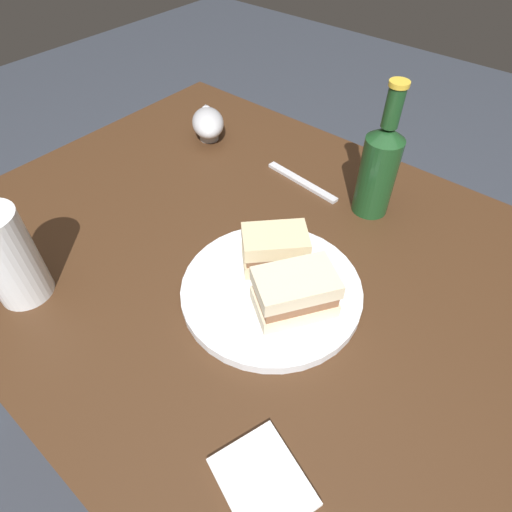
{
  "coord_description": "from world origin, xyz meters",
  "views": [
    {
      "loc": [
        -0.37,
        0.4,
        1.26
      ],
      "look_at": [
        -0.05,
        0.03,
        0.75
      ],
      "focal_mm": 30.07,
      "sensor_mm": 36.0,
      "label": 1
    }
  ],
  "objects_px": {
    "plate": "(271,290)",
    "fork": "(302,182)",
    "napkin": "(263,482)",
    "pint_glass": "(11,262)",
    "gravy_boat": "(208,123)",
    "sandwich_half_right": "(275,249)",
    "cider_bottle": "(379,167)",
    "sandwich_half_left": "(295,293)"
  },
  "relations": [
    {
      "from": "sandwich_half_left",
      "to": "fork",
      "type": "xyz_separation_m",
      "value": [
        0.19,
        -0.28,
        -0.05
      ]
    },
    {
      "from": "sandwich_half_right",
      "to": "fork",
      "type": "distance_m",
      "value": 0.26
    },
    {
      "from": "plate",
      "to": "napkin",
      "type": "xyz_separation_m",
      "value": [
        -0.17,
        0.23,
        -0.0
      ]
    },
    {
      "from": "gravy_boat",
      "to": "fork",
      "type": "xyz_separation_m",
      "value": [
        -0.27,
        0.0,
        -0.04
      ]
    },
    {
      "from": "plate",
      "to": "gravy_boat",
      "type": "distance_m",
      "value": 0.49
    },
    {
      "from": "fork",
      "to": "sandwich_half_right",
      "type": "bearing_deg",
      "value": -59.04
    },
    {
      "from": "plate",
      "to": "fork",
      "type": "height_order",
      "value": "plate"
    },
    {
      "from": "pint_glass",
      "to": "napkin",
      "type": "height_order",
      "value": "pint_glass"
    },
    {
      "from": "plate",
      "to": "sandwich_half_left",
      "type": "bearing_deg",
      "value": 169.01
    },
    {
      "from": "gravy_boat",
      "to": "cider_bottle",
      "type": "distance_m",
      "value": 0.43
    },
    {
      "from": "gravy_boat",
      "to": "cider_bottle",
      "type": "bearing_deg",
      "value": -177.97
    },
    {
      "from": "pint_glass",
      "to": "napkin",
      "type": "distance_m",
      "value": 0.48
    },
    {
      "from": "pint_glass",
      "to": "gravy_boat",
      "type": "relative_size",
      "value": 1.2
    },
    {
      "from": "plate",
      "to": "napkin",
      "type": "relative_size",
      "value": 2.63
    },
    {
      "from": "plate",
      "to": "pint_glass",
      "type": "height_order",
      "value": "pint_glass"
    },
    {
      "from": "cider_bottle",
      "to": "fork",
      "type": "distance_m",
      "value": 0.18
    },
    {
      "from": "gravy_boat",
      "to": "cider_bottle",
      "type": "height_order",
      "value": "cider_bottle"
    },
    {
      "from": "sandwich_half_right",
      "to": "pint_glass",
      "type": "bearing_deg",
      "value": 46.7
    },
    {
      "from": "plate",
      "to": "cider_bottle",
      "type": "relative_size",
      "value": 1.14
    },
    {
      "from": "gravy_boat",
      "to": "napkin",
      "type": "xyz_separation_m",
      "value": [
        -0.58,
        0.5,
        -0.04
      ]
    },
    {
      "from": "plate",
      "to": "cider_bottle",
      "type": "bearing_deg",
      "value": -92.76
    },
    {
      "from": "gravy_boat",
      "to": "fork",
      "type": "height_order",
      "value": "gravy_boat"
    },
    {
      "from": "gravy_boat",
      "to": "sandwich_half_left",
      "type": "bearing_deg",
      "value": 148.2
    },
    {
      "from": "sandwich_half_right",
      "to": "cider_bottle",
      "type": "relative_size",
      "value": 0.48
    },
    {
      "from": "sandwich_half_left",
      "to": "napkin",
      "type": "distance_m",
      "value": 0.25
    },
    {
      "from": "fork",
      "to": "gravy_boat",
      "type": "bearing_deg",
      "value": -174.54
    },
    {
      "from": "pint_glass",
      "to": "napkin",
      "type": "bearing_deg",
      "value": -177.16
    },
    {
      "from": "plate",
      "to": "fork",
      "type": "bearing_deg",
      "value": -63.53
    },
    {
      "from": "fork",
      "to": "cider_bottle",
      "type": "bearing_deg",
      "value": 12.46
    },
    {
      "from": "plate",
      "to": "fork",
      "type": "distance_m",
      "value": 0.3
    },
    {
      "from": "napkin",
      "to": "pint_glass",
      "type": "bearing_deg",
      "value": 2.84
    },
    {
      "from": "napkin",
      "to": "plate",
      "type": "bearing_deg",
      "value": -53.47
    },
    {
      "from": "sandwich_half_right",
      "to": "fork",
      "type": "xyz_separation_m",
      "value": [
        0.11,
        -0.23,
        -0.05
      ]
    },
    {
      "from": "gravy_boat",
      "to": "napkin",
      "type": "height_order",
      "value": "gravy_boat"
    },
    {
      "from": "sandwich_half_left",
      "to": "pint_glass",
      "type": "distance_m",
      "value": 0.43
    },
    {
      "from": "plate",
      "to": "fork",
      "type": "xyz_separation_m",
      "value": [
        0.14,
        -0.27,
        -0.0
      ]
    },
    {
      "from": "plate",
      "to": "napkin",
      "type": "height_order",
      "value": "plate"
    },
    {
      "from": "sandwich_half_right",
      "to": "gravy_boat",
      "type": "bearing_deg",
      "value": -31.38
    },
    {
      "from": "sandwich_half_left",
      "to": "cider_bottle",
      "type": "xyz_separation_m",
      "value": [
        0.04,
        -0.3,
        0.05
      ]
    },
    {
      "from": "cider_bottle",
      "to": "napkin",
      "type": "relative_size",
      "value": 2.31
    },
    {
      "from": "sandwich_half_left",
      "to": "pint_glass",
      "type": "height_order",
      "value": "pint_glass"
    },
    {
      "from": "cider_bottle",
      "to": "napkin",
      "type": "height_order",
      "value": "cider_bottle"
    }
  ]
}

